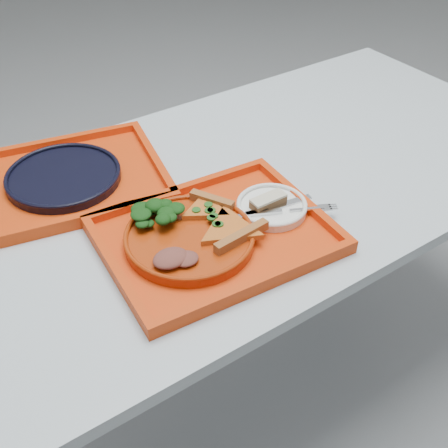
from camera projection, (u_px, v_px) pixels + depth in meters
The scene contains 14 objects.
ground at pixel (243, 368), 1.81m from camera, with size 10.00×10.00×0.00m, color gray.
table at pixel (249, 200), 1.38m from camera, with size 1.60×0.80×0.75m.
tray_main at pixel (215, 237), 1.15m from camera, with size 0.45×0.35×0.01m, color red.
tray_far at pixel (65, 183), 1.30m from camera, with size 0.45×0.35×0.01m, color red.
dinner_plate at pixel (190, 239), 1.12m from camera, with size 0.26×0.26×0.02m, color #9C2D0A.
side_plate at pixel (272, 208), 1.20m from camera, with size 0.15×0.15×0.01m, color white.
navy_plate at pixel (64, 178), 1.29m from camera, with size 0.26×0.26×0.02m, color black.
pizza_slice_a at pixel (230, 227), 1.12m from camera, with size 0.15×0.13×0.02m, color orange, non-canonical shape.
pizza_slice_b at pixel (206, 208), 1.17m from camera, with size 0.11×0.10×0.02m, color orange, non-canonical shape.
salad_heap at pixel (155, 213), 1.13m from camera, with size 0.10×0.09×0.05m, color black.
meat_portion at pixel (170, 258), 1.05m from camera, with size 0.07×0.06×0.02m, color brown.
dessert_bar at pixel (268, 201), 1.19m from camera, with size 0.08×0.03×0.02m.
knife at pixel (273, 207), 1.19m from camera, with size 0.18×0.02×0.01m, color silver.
fork at pixel (289, 210), 1.18m from camera, with size 0.18×0.02×0.01m, color silver.
Camera 1 is at (-0.67, -0.88, 1.50)m, focal length 45.00 mm.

